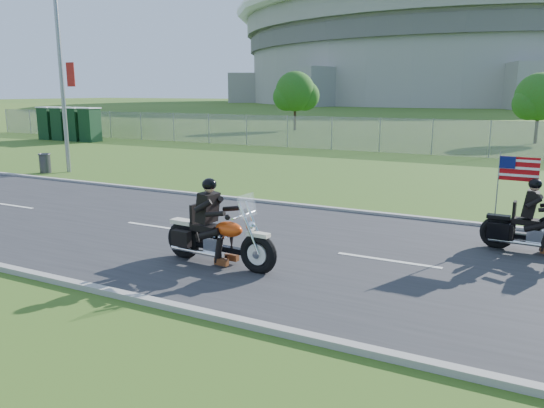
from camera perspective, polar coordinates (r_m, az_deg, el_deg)
The scene contains 16 objects.
ground at distance 12.97m, azimuth -4.95°, elevation -3.71°, with size 420.00×420.00×0.00m, color #244E18.
road at distance 12.96m, azimuth -4.95°, elevation -3.62°, with size 120.00×8.00×0.04m, color #28282B.
curb_north at distance 16.42m, azimuth 2.61°, elevation -0.14°, with size 120.00×0.18×0.12m, color #9E9B93.
curb_south at distance 9.95m, azimuth -17.65°, elevation -8.91°, with size 120.00×0.18×0.12m, color #9E9B93.
fence at distance 32.79m, azimuth 6.44°, elevation 7.58°, with size 60.00×0.03×2.00m, color gray.
stadium at distance 182.89m, azimuth 19.64°, elevation 15.16°, with size 140.40×140.40×29.20m.
streetlight at distance 25.19m, azimuth -21.56°, elevation 16.09°, with size 0.90×2.46×10.00m.
porta_toilet_a at distance 39.84m, azimuth -18.98°, elevation 8.00°, with size 1.10×1.10×2.30m, color black.
porta_toilet_b at distance 40.87m, azimuth -20.35°, elevation 7.99°, with size 1.10×1.10×2.30m, color black.
porta_toilet_c at distance 41.91m, azimuth -21.66°, elevation 7.98°, with size 1.10×1.10×2.30m, color black.
porta_toilet_d at distance 42.97m, azimuth -22.90°, elevation 7.96°, with size 1.10×1.10×2.30m, color black.
tree_fence_near at distance 40.57m, azimuth 26.88°, elevation 10.01°, with size 3.52×3.28×4.75m.
tree_fence_mid at distance 49.13m, azimuth 2.57°, elevation 11.79°, with size 3.96×3.69×5.30m.
motorcycle_lead at distance 10.84m, azimuth -5.88°, elevation -3.75°, with size 2.71×0.75×1.82m.
motorcycle_follow at distance 12.89m, azimuth 26.92°, elevation -2.45°, with size 2.50×0.83×2.09m.
trash_can at distance 25.28m, azimuth -23.23°, elevation 4.03°, with size 0.47×0.47×0.82m, color #333337.
Camera 1 is at (6.71, -10.53, 3.51)m, focal length 35.00 mm.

